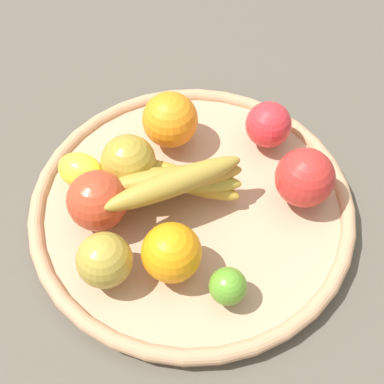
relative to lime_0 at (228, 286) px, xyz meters
name	(u,v)px	position (x,y,z in m)	size (l,w,h in m)	color
ground_plane	(192,214)	(-0.05, 0.14, -0.06)	(2.40, 2.40, 0.00)	brown
basket	(192,207)	(-0.05, 0.14, -0.04)	(0.44, 0.44, 0.03)	tan
lime_0	(228,286)	(0.00, 0.00, 0.00)	(0.05, 0.05, 0.05)	#5B9628
banana_bunch	(173,180)	(-0.07, 0.14, 0.02)	(0.19, 0.15, 0.08)	#B7922E
apple_4	(128,162)	(-0.13, 0.17, 0.01)	(0.07, 0.07, 0.07)	#AA8B2E
apple_2	(104,260)	(-0.15, 0.02, 0.01)	(0.07, 0.07, 0.07)	#AC8F35
orange_0	(170,120)	(-0.08, 0.25, 0.02)	(0.08, 0.08, 0.08)	orange
lemon_0	(81,171)	(-0.20, 0.16, 0.00)	(0.07, 0.05, 0.05)	yellow
apple_0	(268,125)	(0.06, 0.25, 0.01)	(0.07, 0.07, 0.07)	red
apple_1	(305,178)	(0.10, 0.15, 0.02)	(0.08, 0.08, 0.08)	red
apple_3	(97,201)	(-0.17, 0.10, 0.02)	(0.08, 0.08, 0.08)	#C33F24
orange_1	(172,253)	(-0.07, 0.03, 0.01)	(0.07, 0.07, 0.07)	orange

